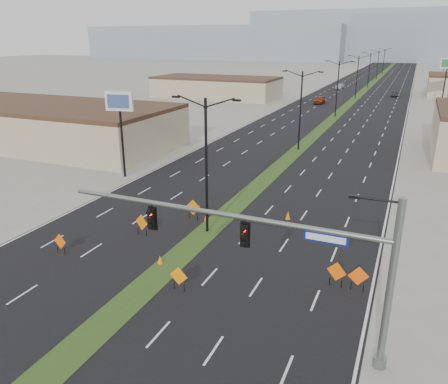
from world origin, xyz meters
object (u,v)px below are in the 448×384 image
at_px(streetlight_5, 378,64).
at_px(construction_sign_4, 336,272).
at_px(streetlight_1, 301,108).
at_px(construction_sign_2, 193,208).
at_px(car_left, 320,100).
at_px(cone_0, 160,260).
at_px(streetlight_3, 357,76).
at_px(cone_3, 199,208).
at_px(construction_sign_3, 179,277).
at_px(construction_sign_5, 358,277).
at_px(streetlight_6, 384,60).
at_px(car_mid, 395,94).
at_px(construction_sign_0, 60,242).
at_px(pole_sign_west, 120,108).
at_px(cone_1, 206,217).
at_px(streetlight_0, 206,163).
at_px(signal_mast, 283,251).
at_px(cone_2, 288,215).
at_px(streetlight_2, 337,87).
at_px(streetlight_4, 369,69).
at_px(pole_sign_east_far, 447,67).
at_px(car_far, 340,87).

bearing_deg(streetlight_5, construction_sign_4, -85.93).
distance_m(streetlight_1, construction_sign_2, 26.83).
distance_m(car_left, cone_0, 78.12).
bearing_deg(streetlight_3, cone_3, -91.65).
relative_size(construction_sign_3, construction_sign_4, 0.95).
bearing_deg(construction_sign_5, streetlight_5, 77.98).
height_order(streetlight_6, construction_sign_4, streetlight_6).
relative_size(car_mid, cone_0, 6.85).
bearing_deg(construction_sign_0, pole_sign_west, 116.47).
relative_size(construction_sign_2, cone_1, 2.74).
distance_m(streetlight_0, streetlight_1, 28.00).
bearing_deg(signal_mast, car_mid, 89.99).
relative_size(streetlight_6, construction_sign_5, 6.34).
xyz_separation_m(signal_mast, construction_sign_3, (-6.56, 1.96, -3.91)).
relative_size(cone_1, cone_2, 0.92).
distance_m(streetlight_2, streetlight_3, 28.00).
relative_size(construction_sign_2, cone_0, 2.87).
bearing_deg(construction_sign_0, signal_mast, -4.95).
height_order(signal_mast, construction_sign_2, signal_mast).
bearing_deg(cone_1, pole_sign_west, 150.65).
distance_m(streetlight_6, cone_0, 173.85).
relative_size(signal_mast, pole_sign_west, 1.84).
bearing_deg(construction_sign_2, construction_sign_3, -67.80).
bearing_deg(streetlight_4, cone_1, -90.51).
height_order(streetlight_5, cone_1, streetlight_5).
bearing_deg(car_left, construction_sign_4, -75.99).
distance_m(streetlight_0, pole_sign_east_far, 79.54).
bearing_deg(construction_sign_4, cone_3, 164.99).
xyz_separation_m(streetlight_3, construction_sign_4, (10.26, -88.05, -4.48)).
xyz_separation_m(construction_sign_0, cone_2, (12.59, 11.87, -0.49)).
bearing_deg(construction_sign_5, construction_sign_2, 140.63).
distance_m(pole_sign_west, pole_sign_east_far, 75.50).
relative_size(construction_sign_3, cone_1, 2.40).
relative_size(streetlight_0, pole_sign_east_far, 0.99).
distance_m(streetlight_2, car_mid, 37.39).
height_order(streetlight_6, pole_sign_east_far, pole_sign_east_far).
bearing_deg(cone_0, construction_sign_3, -40.56).
bearing_deg(construction_sign_3, streetlight_3, 92.85).
relative_size(streetlight_0, construction_sign_3, 6.64).
height_order(car_left, construction_sign_0, car_left).
distance_m(cone_0, cone_3, 9.27).
xyz_separation_m(signal_mast, streetlight_5, (-8.56, 150.00, 0.63)).
relative_size(streetlight_3, cone_2, 14.62).
bearing_deg(pole_sign_west, cone_3, -37.72).
bearing_deg(streetlight_5, car_mid, -79.86).
bearing_deg(cone_3, signal_mast, -50.80).
xyz_separation_m(car_left, car_mid, (14.75, 19.94, -0.13)).
bearing_deg(car_mid, cone_2, -93.12).
height_order(car_far, construction_sign_3, construction_sign_3).
relative_size(car_mid, cone_3, 6.27).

